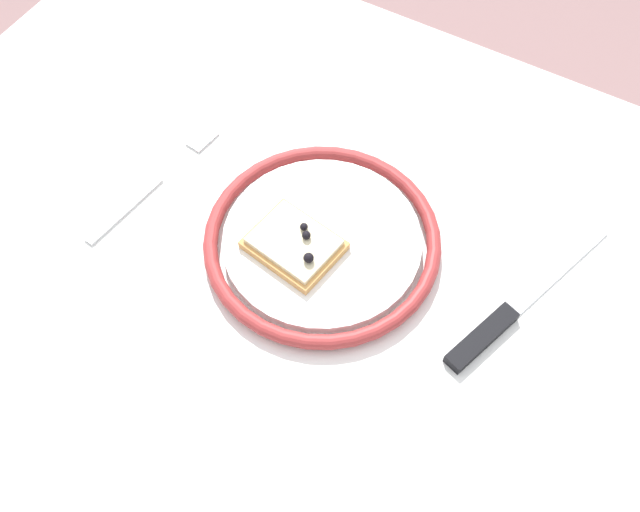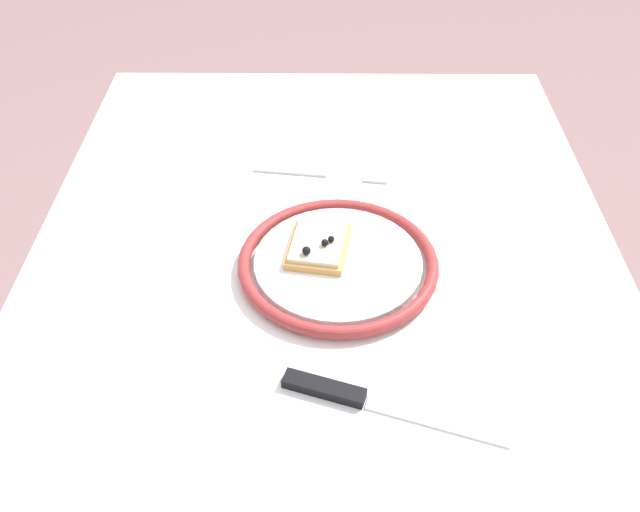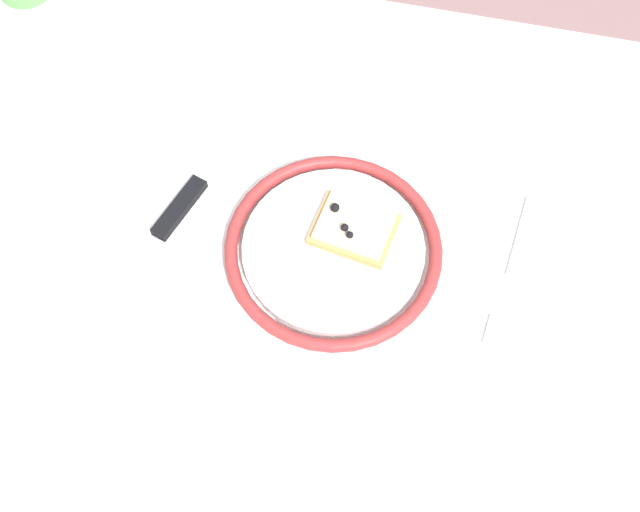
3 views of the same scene
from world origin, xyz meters
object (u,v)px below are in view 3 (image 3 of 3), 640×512
object	(u,v)px
knife	(163,231)
fork	(512,270)
dining_table	(299,270)
plate	(333,249)
pizza_slice_near	(354,228)

from	to	relation	value
knife	fork	world-z (taller)	knife
dining_table	plate	bearing A→B (deg)	160.69
plate	knife	world-z (taller)	plate
dining_table	pizza_slice_near	bearing A→B (deg)	-172.81
knife	fork	distance (m)	0.41
plate	knife	bearing A→B (deg)	4.66
dining_table	knife	xyz separation A→B (m)	(0.15, 0.03, 0.11)
fork	plate	bearing A→B (deg)	6.00
plate	pizza_slice_near	world-z (taller)	pizza_slice_near
fork	dining_table	bearing A→B (deg)	1.12
dining_table	plate	distance (m)	0.13
pizza_slice_near	fork	world-z (taller)	pizza_slice_near
pizza_slice_near	plate	bearing A→B (deg)	53.14
dining_table	knife	size ratio (longest dim) A/B	4.94
dining_table	knife	distance (m)	0.19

